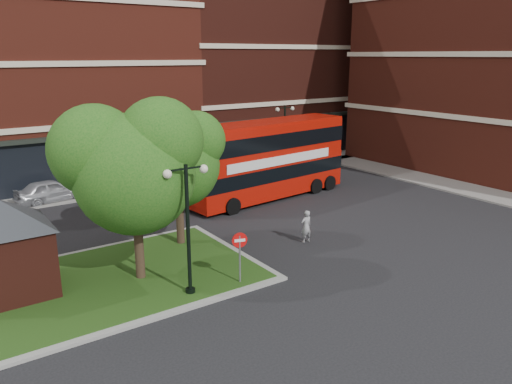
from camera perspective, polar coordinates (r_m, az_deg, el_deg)
ground at (r=21.75m, az=5.85°, el=-8.13°), size 120.00×120.00×0.00m
pavement_far at (r=35.23m, az=-11.80°, el=0.96°), size 44.00×3.00×0.12m
pavement_side at (r=35.22m, az=24.52°, el=-0.13°), size 3.00×28.00×0.12m
terrace_far_right at (r=47.54m, az=0.04°, el=14.62°), size 18.00×12.00×16.00m
traffic_island at (r=20.63m, az=-17.44°, el=-9.95°), size 12.60×7.60×0.15m
kiosk at (r=20.19m, az=-26.97°, el=-4.64°), size 6.51×6.51×3.60m
tree_island_west at (r=19.18m, az=-14.19°, el=3.32°), size 5.40×4.71×7.21m
tree_island_east at (r=22.68m, az=-9.23°, el=3.99°), size 4.46×3.90×6.29m
lamp_island at (r=18.01m, az=-7.80°, el=-3.62°), size 1.72×0.36×5.00m
lamp_far_left at (r=33.69m, az=-7.57°, el=5.32°), size 1.72×0.36×5.00m
lamp_far_right at (r=37.96m, az=3.28°, el=6.56°), size 1.72×0.36×5.00m
bus at (r=30.67m, az=1.34°, el=4.31°), size 11.19×3.62×4.20m
woman at (r=23.86m, az=5.75°, el=-3.93°), size 0.58×0.38×1.57m
car_silver at (r=32.68m, az=-22.39°, el=0.15°), size 4.33×2.18×1.41m
car_white at (r=36.73m, az=-0.21°, el=2.87°), size 4.25×1.93×1.35m
no_entry_sign at (r=19.14m, az=-1.88°, el=-6.42°), size 0.58×0.23×2.16m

